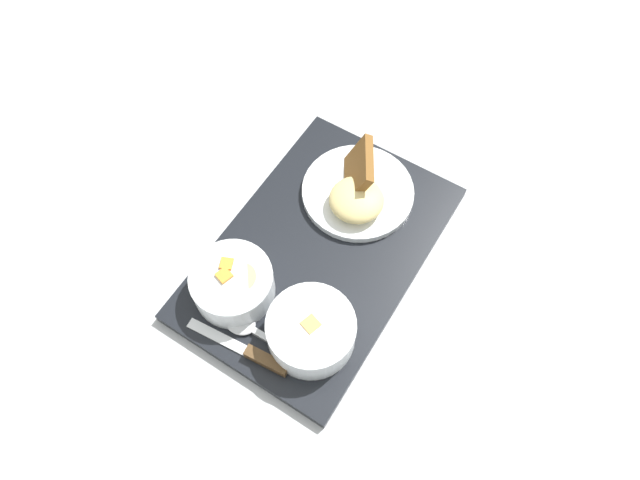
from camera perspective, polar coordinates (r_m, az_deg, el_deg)
ground_plane at (r=0.90m, az=0.00°, el=-1.45°), size 4.00×4.00×0.00m
serving_tray at (r=0.89m, az=0.00°, el=-1.19°), size 0.47×0.34×0.02m
bowl_salad at (r=0.83m, az=-8.76°, el=-4.23°), size 0.12×0.12×0.06m
bowl_soup at (r=0.80m, az=-0.90°, el=-9.01°), size 0.13×0.13×0.06m
plate_main at (r=0.92m, az=3.78°, el=4.82°), size 0.18×0.18×0.09m
knife at (r=0.82m, az=-6.33°, el=-11.43°), size 0.05×0.16×0.02m
spoon at (r=0.83m, az=-6.80°, el=-8.87°), size 0.04×0.15×0.01m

